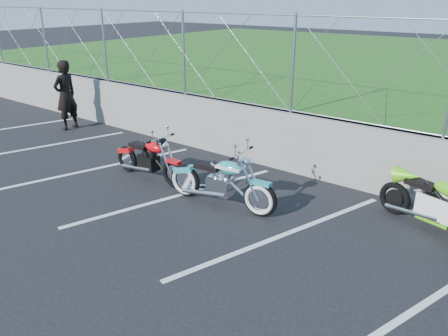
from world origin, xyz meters
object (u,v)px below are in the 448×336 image
Objects in this scene: cruiser_turquoise at (222,183)px; person_standing at (66,95)px; naked_orange at (150,160)px; sportbike_green at (436,205)px.

person_standing reaches higher than cruiser_turquoise.
cruiser_turquoise is 1.95m from naked_orange.
naked_orange is 4.81m from person_standing.
naked_orange is (-1.95, 0.08, -0.02)m from cruiser_turquoise.
cruiser_turquoise reaches higher than naked_orange.
cruiser_turquoise is 1.13× the size of naked_orange.
person_standing is at bearing -163.37° from sportbike_green.
cruiser_turquoise is 6.72m from person_standing.
naked_orange is 1.02× the size of sportbike_green.
cruiser_turquoise is at bearing -1.42° from naked_orange.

